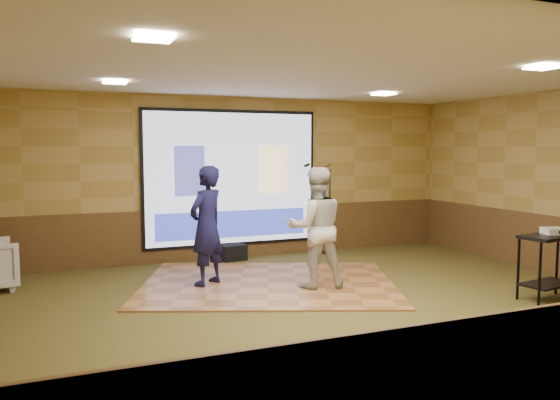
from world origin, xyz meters
name	(u,v)px	position (x,y,z in m)	size (l,w,h in m)	color
ground	(312,307)	(0.00, 0.00, 0.00)	(9.00, 9.00, 0.00)	#373E1C
room_shell	(312,145)	(0.00, 0.00, 2.09)	(9.04, 7.04, 3.02)	#AA8C47
wainscot_back	(232,233)	(0.00, 3.48, 0.47)	(9.00, 0.04, 0.95)	#4B2D19
wainscot_front	(526,374)	(0.00, -3.48, 0.47)	(9.00, 0.04, 0.95)	#4B2D19
projector_screen	(232,180)	(0.00, 3.44, 1.47)	(3.32, 0.06, 2.52)	black
downlight_nw	(115,82)	(-2.20, 1.80, 2.97)	(0.32, 0.32, 0.02)	#FFE5BF
downlight_ne	(384,94)	(2.20, 1.80, 2.97)	(0.32, 0.32, 0.02)	#FFE5BF
downlight_sw	(154,38)	(-2.20, -1.50, 2.97)	(0.32, 0.32, 0.02)	#FFE5BF
downlight_se	(543,68)	(2.20, -1.50, 2.97)	(0.32, 0.32, 0.02)	#FFE5BF
dance_floor	(268,283)	(-0.09, 1.34, 0.01)	(3.75, 2.86, 0.03)	#AB703E
player_left	(207,226)	(-0.97, 1.58, 0.91)	(0.65, 0.42, 1.77)	#13133E
player_right	(316,228)	(0.46, 0.84, 0.90)	(0.85, 0.66, 1.75)	beige
av_table	(549,255)	(3.12, -0.90, 0.61)	(0.85, 0.45, 0.89)	black
projector	(554,231)	(3.19, -0.88, 0.94)	(0.27, 0.22, 0.09)	silver
mic_stand	(327,229)	(1.84, 3.17, 0.49)	(0.70, 0.29, 1.78)	black
duffel_bag	(233,253)	(-0.05, 3.25, 0.14)	(0.46, 0.31, 0.29)	black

